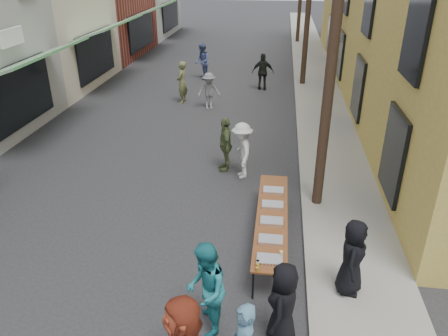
% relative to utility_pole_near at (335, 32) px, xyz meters
% --- Properties ---
extents(ground, '(120.00, 120.00, 0.00)m').
position_rel_utility_pole_near_xyz_m(ground, '(-4.30, -3.00, -4.50)').
color(ground, '#28282B').
rests_on(ground, ground).
extents(sidewalk, '(2.20, 60.00, 0.10)m').
position_rel_utility_pole_near_xyz_m(sidewalk, '(0.70, 12.00, -4.45)').
color(sidewalk, gray).
rests_on(sidewalk, ground).
extents(utility_pole_near, '(0.26, 0.26, 9.00)m').
position_rel_utility_pole_near_xyz_m(utility_pole_near, '(0.00, 0.00, 0.00)').
color(utility_pole_near, '#2D2116').
rests_on(utility_pole_near, ground).
extents(serving_table, '(0.70, 4.00, 0.75)m').
position_rel_utility_pole_near_xyz_m(serving_table, '(-1.17, -1.89, -3.79)').
color(serving_table, brown).
rests_on(serving_table, ground).
extents(catering_tray_sausage, '(0.50, 0.33, 0.08)m').
position_rel_utility_pole_near_xyz_m(catering_tray_sausage, '(-1.17, -3.54, -3.71)').
color(catering_tray_sausage, maroon).
rests_on(catering_tray_sausage, serving_table).
extents(catering_tray_foil_b, '(0.50, 0.33, 0.08)m').
position_rel_utility_pole_near_xyz_m(catering_tray_foil_b, '(-1.17, -2.89, -3.71)').
color(catering_tray_foil_b, '#B2B2B7').
rests_on(catering_tray_foil_b, serving_table).
extents(catering_tray_buns, '(0.50, 0.33, 0.08)m').
position_rel_utility_pole_near_xyz_m(catering_tray_buns, '(-1.17, -2.19, -3.71)').
color(catering_tray_buns, tan).
rests_on(catering_tray_buns, serving_table).
extents(catering_tray_foil_d, '(0.50, 0.33, 0.08)m').
position_rel_utility_pole_near_xyz_m(catering_tray_foil_d, '(-1.17, -1.49, -3.71)').
color(catering_tray_foil_d, '#B2B2B7').
rests_on(catering_tray_foil_d, serving_table).
extents(catering_tray_buns_end, '(0.50, 0.33, 0.08)m').
position_rel_utility_pole_near_xyz_m(catering_tray_buns_end, '(-1.17, -0.79, -3.71)').
color(catering_tray_buns_end, tan).
rests_on(catering_tray_buns_end, serving_table).
extents(condiment_jar_a, '(0.07, 0.07, 0.08)m').
position_rel_utility_pole_near_xyz_m(condiment_jar_a, '(-1.39, -3.84, -3.71)').
color(condiment_jar_a, '#A57F26').
rests_on(condiment_jar_a, serving_table).
extents(condiment_jar_b, '(0.07, 0.07, 0.08)m').
position_rel_utility_pole_near_xyz_m(condiment_jar_b, '(-1.39, -3.74, -3.71)').
color(condiment_jar_b, '#A57F26').
rests_on(condiment_jar_b, serving_table).
extents(condiment_jar_c, '(0.07, 0.07, 0.08)m').
position_rel_utility_pole_near_xyz_m(condiment_jar_c, '(-1.39, -3.64, -3.71)').
color(condiment_jar_c, '#A57F26').
rests_on(condiment_jar_c, serving_table).
extents(cup_stack, '(0.08, 0.08, 0.12)m').
position_rel_utility_pole_near_xyz_m(cup_stack, '(-0.97, -3.79, -3.69)').
color(cup_stack, tan).
rests_on(cup_stack, serving_table).
extents(guest_front_a, '(0.70, 0.91, 1.65)m').
position_rel_utility_pole_near_xyz_m(guest_front_a, '(-0.90, -4.77, -3.68)').
color(guest_front_a, black).
rests_on(guest_front_a, ground).
extents(guest_front_c, '(0.79, 0.96, 1.83)m').
position_rel_utility_pole_near_xyz_m(guest_front_c, '(-2.22, -4.66, -3.59)').
color(guest_front_c, teal).
rests_on(guest_front_c, ground).
extents(guest_front_d, '(0.87, 1.22, 1.71)m').
position_rel_utility_pole_near_xyz_m(guest_front_d, '(-2.15, 1.42, -3.65)').
color(guest_front_d, silver).
rests_on(guest_front_d, ground).
extents(guest_front_e, '(0.64, 1.07, 1.71)m').
position_rel_utility_pole_near_xyz_m(guest_front_e, '(-2.70, 1.83, -3.64)').
color(guest_front_e, '#546239').
rests_on(guest_front_e, ground).
extents(server, '(0.67, 0.87, 1.59)m').
position_rel_utility_pole_near_xyz_m(server, '(0.39, -3.39, -3.61)').
color(server, black).
rests_on(server, sidewalk).
extents(passerby_left, '(1.15, 0.88, 1.57)m').
position_rel_utility_pole_near_xyz_m(passerby_left, '(-4.15, 7.68, -3.72)').
color(passerby_left, slate).
rests_on(passerby_left, ground).
extents(passerby_mid, '(1.05, 0.45, 1.79)m').
position_rel_utility_pole_near_xyz_m(passerby_mid, '(-1.99, 10.88, -3.61)').
color(passerby_mid, black).
rests_on(passerby_mid, ground).
extents(passerby_right, '(0.50, 0.71, 1.85)m').
position_rel_utility_pole_near_xyz_m(passerby_right, '(-5.48, 8.39, -3.57)').
color(passerby_right, '#65693C').
rests_on(passerby_right, ground).
extents(passerby_far, '(0.96, 1.09, 1.87)m').
position_rel_utility_pole_near_xyz_m(passerby_far, '(-5.29, 12.55, -3.57)').
color(passerby_far, '#455287').
rests_on(passerby_far, ground).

